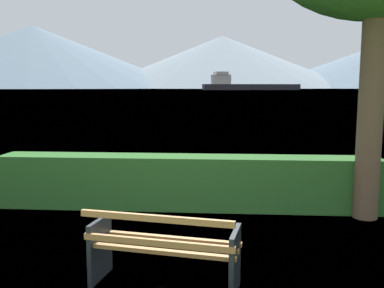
# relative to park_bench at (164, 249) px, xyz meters

# --- Properties ---
(ground_plane) EXTENTS (1400.00, 1400.00, 0.00)m
(ground_plane) POSITION_rel_park_bench_xyz_m (0.01, 0.06, -0.42)
(ground_plane) COLOR olive
(water_surface) EXTENTS (620.00, 620.00, 0.00)m
(water_surface) POSITION_rel_park_bench_xyz_m (0.01, 308.74, -0.42)
(water_surface) COLOR slate
(water_surface) RESTS_ON ground_plane
(park_bench) EXTENTS (1.65, 0.83, 0.87)m
(park_bench) POSITION_rel_park_bench_xyz_m (0.00, 0.00, 0.00)
(park_bench) COLOR #A0703F
(park_bench) RESTS_ON ground_plane
(hedge_row) EXTENTS (6.54, 0.61, 0.92)m
(hedge_row) POSITION_rel_park_bench_xyz_m (0.01, 2.97, 0.04)
(hedge_row) COLOR #285B23
(hedge_row) RESTS_ON ground_plane
(cargo_ship_large) EXTENTS (61.33, 22.24, 11.11)m
(cargo_ship_large) POSITION_rel_park_bench_xyz_m (14.06, 261.91, 2.69)
(cargo_ship_large) COLOR #232328
(cargo_ship_large) RESTS_ON water_surface
(distant_hills) EXTENTS (873.10, 449.79, 80.12)m
(distant_hills) POSITION_rel_park_bench_xyz_m (-36.30, 563.43, 36.18)
(distant_hills) COLOR slate
(distant_hills) RESTS_ON ground_plane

